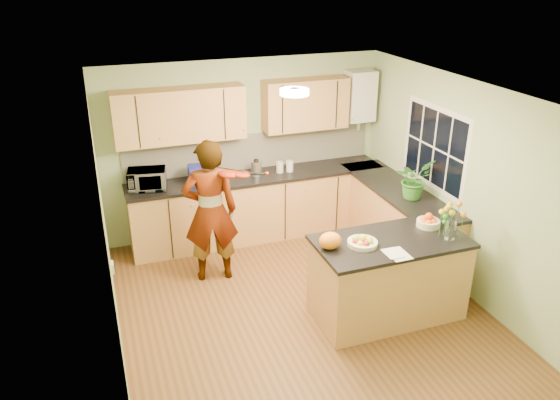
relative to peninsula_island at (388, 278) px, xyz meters
name	(u,v)px	position (x,y,z in m)	size (l,w,h in m)	color
floor	(301,310)	(-0.87, 0.38, -0.47)	(4.50, 4.50, 0.00)	#573718
ceiling	(306,94)	(-0.87, 0.38, 2.03)	(4.00, 4.50, 0.02)	white
wall_back	(244,148)	(-0.87, 2.63, 0.78)	(4.00, 0.02, 2.50)	#94AD7C
wall_front	(422,339)	(-0.87, -1.87, 0.78)	(4.00, 0.02, 2.50)	#94AD7C
wall_left	(107,241)	(-2.87, 0.38, 0.78)	(0.02, 4.50, 2.50)	#94AD7C
wall_right	(462,187)	(1.13, 0.38, 0.78)	(0.02, 4.50, 2.50)	#94AD7C
back_counter	(258,205)	(-0.77, 2.33, 0.00)	(3.64, 0.62, 0.94)	#B07846
right_counter	(396,221)	(0.83, 1.23, 0.00)	(0.62, 2.24, 0.94)	#B07846
splashback	(251,151)	(-0.77, 2.62, 0.73)	(3.60, 0.02, 0.52)	#EDE6CD
upper_cabinets	(234,110)	(-1.05, 2.46, 1.38)	(3.20, 0.34, 0.70)	#B07846
boiler	(360,96)	(0.83, 2.47, 1.42)	(0.40, 0.30, 0.86)	silver
window_right	(434,148)	(1.12, 0.98, 1.08)	(0.01, 1.30, 1.05)	silver
light_switch	(113,267)	(-2.86, -0.22, 0.83)	(0.02, 0.09, 0.09)	silver
ceiling_lamp	(294,92)	(-0.87, 0.68, 1.99)	(0.30, 0.30, 0.07)	#FFEABF
peninsula_island	(388,278)	(0.00, 0.00, 0.00)	(1.65, 0.85, 0.95)	#B07846
fruit_dish	(363,241)	(-0.35, 0.00, 0.52)	(0.32, 0.32, 0.11)	beige
orange_bowl	(428,221)	(0.55, 0.15, 0.54)	(0.26, 0.26, 0.15)	beige
flower_vase	(453,211)	(0.60, -0.18, 0.80)	(0.27, 0.27, 0.49)	silver
orange_bag	(330,241)	(-0.70, 0.05, 0.56)	(0.24, 0.20, 0.18)	orange
papers	(398,254)	(-0.10, -0.30, 0.48)	(0.20, 0.27, 0.01)	white
violinist	(210,212)	(-1.65, 1.43, 0.43)	(0.66, 0.43, 1.81)	#DDAB87
violin	(229,174)	(-1.45, 1.21, 0.98)	(0.61, 0.24, 0.12)	#501005
microwave	(147,179)	(-2.28, 2.33, 0.60)	(0.48, 0.33, 0.27)	silver
blue_box	(201,174)	(-1.58, 2.29, 0.59)	(0.31, 0.23, 0.25)	navy
kettle	(256,168)	(-0.80, 2.31, 0.58)	(0.15, 0.15, 0.29)	silver
jar_cream	(280,167)	(-0.45, 2.32, 0.54)	(0.10, 0.10, 0.16)	beige
jar_white	(290,166)	(-0.30, 2.31, 0.54)	(0.10, 0.10, 0.16)	silver
potted_plant	(414,179)	(0.83, 0.93, 0.71)	(0.45, 0.39, 0.50)	#327828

